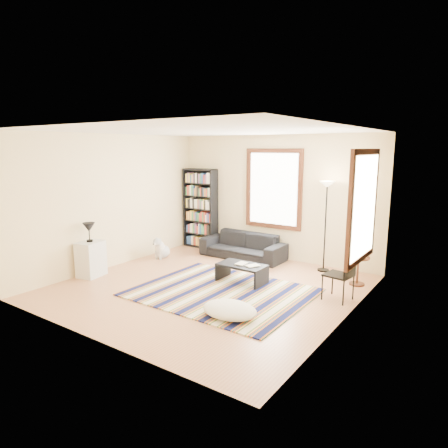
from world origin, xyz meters
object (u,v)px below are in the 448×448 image
Objects in this scene: coffee_table at (242,273)px; white_cabinet at (91,259)px; floor_cushion at (230,310)px; bookshelf at (200,208)px; dog at (162,247)px; floor_lamp at (325,227)px; sofa at (243,246)px; side_table at (358,271)px; folding_chair at (338,275)px.

white_cabinet is at bearing -152.99° from coffee_table.
coffee_table reaches higher than floor_cushion.
bookshelf is at bearing 133.64° from floor_cushion.
coffee_table is 2.47m from dog.
floor_lamp is (0.32, 3.01, 0.82)m from floor_cushion.
bookshelf is 3.36m from floor_lamp.
floor_cushion is 1.75× the size of dog.
sofa is 2.82× the size of white_cabinet.
bookshelf is 2.22× the size of coffee_table.
white_cabinet is at bearing -151.11° from side_table.
folding_chair reaches higher than floor_cushion.
floor_lamp is at bearing 3.28° from sofa.
bookshelf reaches higher than sofa.
folding_chair reaches higher than sofa.
dog is (-1.52, -1.08, -0.04)m from sofa.
sofa is at bearing 172.27° from side_table.
dog is at bearing -175.29° from folding_chair.
folding_chair is (4.14, -1.58, -0.57)m from bookshelf.
bookshelf is 2.29× the size of floor_cushion.
bookshelf is at bearing 169.68° from sofa.
dog is (0.24, 1.78, -0.10)m from white_cabinet.
sofa is 3.32m from floor_cushion.
floor_cushion is 1.62× the size of side_table.
coffee_table is 2.02m from floor_lamp.
folding_chair is at bearing -60.92° from floor_lamp.
white_cabinet is 1.80m from dog.
folding_chair is at bearing -93.06° from side_table.
floor_cushion is 3.36m from white_cabinet.
bookshelf is at bearing 73.04° from white_cabinet.
sofa is 2.20× the size of coffee_table.
floor_lamp is (1.00, 1.60, 0.75)m from coffee_table.
dog is (-3.43, -1.18, -0.68)m from floor_lamp.
coffee_table is 1.81× the size of dog.
floor_cushion is at bearing -34.19° from dog.
dog reaches higher than coffee_table.
floor_cushion is 3.14m from floor_lamp.
bookshelf is at bearing 166.98° from folding_chair.
white_cabinet reaches higher than dog.
folding_chair is 4.22m from dog.
bookshelf is 4.30m from side_table.
sofa is 1.76m from coffee_table.
floor_cushion is at bearing -114.44° from side_table.
dog is at bearing -170.63° from side_table.
floor_lamp is at bearing 15.29° from dog.
folding_chair is at bearing -20.89° from bookshelf.
side_table is 0.77× the size of white_cabinet.
folding_chair is 1.23× the size of white_cabinet.
white_cabinet is at bearing -121.28° from sofa.
floor_lamp reaches higher than floor_cushion.
dog reaches higher than floor_cushion.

